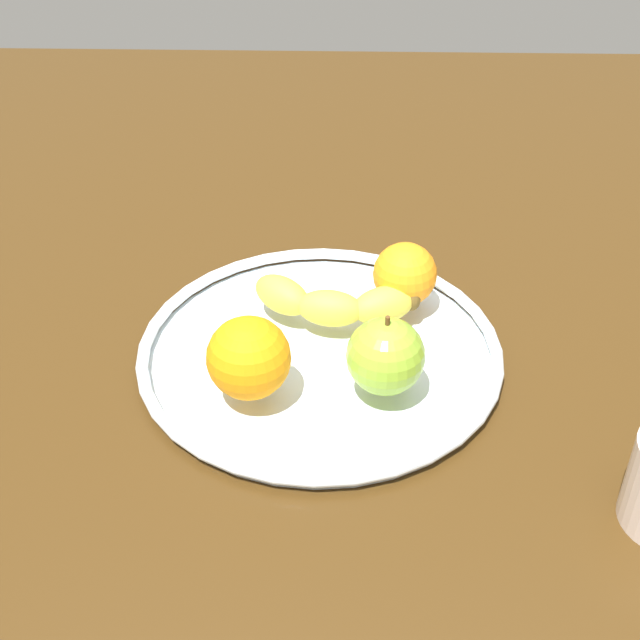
% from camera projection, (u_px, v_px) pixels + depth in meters
% --- Properties ---
extents(ground_plane, '(1.70, 1.70, 0.04)m').
position_uv_depth(ground_plane, '(320.00, 374.00, 0.88)').
color(ground_plane, '#3F290F').
extents(fruit_bowl, '(0.36, 0.36, 0.02)m').
position_uv_depth(fruit_bowl, '(320.00, 351.00, 0.87)').
color(fruit_bowl, silver).
rests_on(fruit_bowl, ground_plane).
extents(banana, '(0.18, 0.08, 0.04)m').
position_uv_depth(banana, '(335.00, 302.00, 0.88)').
color(banana, yellow).
rests_on(banana, fruit_bowl).
extents(apple, '(0.07, 0.07, 0.08)m').
position_uv_depth(apple, '(386.00, 356.00, 0.79)').
color(apple, '#89B72E').
rests_on(apple, fruit_bowl).
extents(orange_front_right, '(0.08, 0.08, 0.08)m').
position_uv_depth(orange_front_right, '(249.00, 358.00, 0.78)').
color(orange_front_right, orange).
rests_on(orange_front_right, fruit_bowl).
extents(orange_front_left, '(0.07, 0.07, 0.07)m').
position_uv_depth(orange_front_left, '(405.00, 274.00, 0.90)').
color(orange_front_left, orange).
rests_on(orange_front_left, fruit_bowl).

